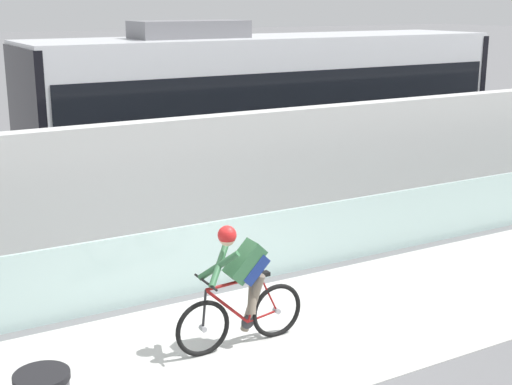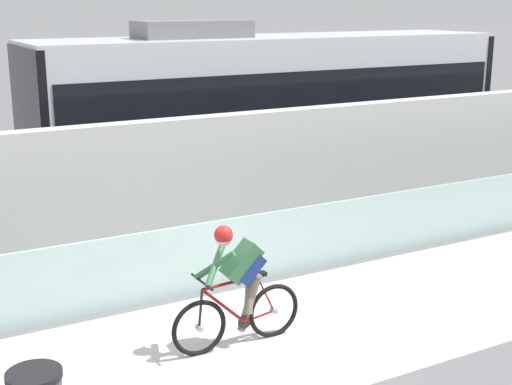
% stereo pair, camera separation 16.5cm
% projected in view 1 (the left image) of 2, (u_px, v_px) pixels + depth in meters
% --- Properties ---
extents(ground_plane, '(200.00, 200.00, 0.00)m').
position_uv_depth(ground_plane, '(238.00, 346.00, 9.07)').
color(ground_plane, slate).
extents(bike_path_deck, '(32.00, 3.20, 0.01)m').
position_uv_depth(bike_path_deck, '(238.00, 346.00, 9.07)').
color(bike_path_deck, beige).
rests_on(bike_path_deck, ground).
extents(glass_parapet, '(32.00, 0.05, 1.05)m').
position_uv_depth(glass_parapet, '(177.00, 262.00, 10.49)').
color(glass_parapet, silver).
rests_on(glass_parapet, ground).
extents(concrete_barrier_wall, '(32.00, 0.36, 2.32)m').
position_uv_depth(concrete_barrier_wall, '(131.00, 193.00, 11.83)').
color(concrete_barrier_wall, silver).
rests_on(concrete_barrier_wall, ground).
extents(tram_rail_near, '(32.00, 0.08, 0.01)m').
position_uv_depth(tram_rail_near, '(89.00, 221.00, 14.21)').
color(tram_rail_near, '#595654').
rests_on(tram_rail_near, ground).
extents(tram_rail_far, '(32.00, 0.08, 0.01)m').
position_uv_depth(tram_rail_far, '(69.00, 204.00, 15.41)').
color(tram_rail_far, '#595654').
rests_on(tram_rail_far, ground).
extents(tram, '(11.06, 2.54, 3.81)m').
position_uv_depth(tram, '(269.00, 105.00, 16.52)').
color(tram, silver).
rests_on(tram, ground).
extents(cyclist_on_bike, '(1.77, 0.58, 1.61)m').
position_uv_depth(cyclist_on_bike, '(241.00, 288.00, 8.90)').
color(cyclist_on_bike, black).
rests_on(cyclist_on_bike, ground).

